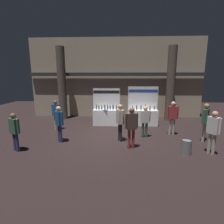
{
  "coord_description": "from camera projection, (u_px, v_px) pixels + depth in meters",
  "views": [
    {
      "loc": [
        0.34,
        -8.24,
        2.99
      ],
      "look_at": [
        -0.09,
        0.64,
        1.18
      ],
      "focal_mm": 27.51,
      "sensor_mm": 36.0,
      "label": 1
    }
  ],
  "objects": [
    {
      "name": "visitor_3",
      "position": [
        120.0,
        119.0,
        8.02
      ],
      "size": [
        0.39,
        0.53,
        1.77
      ],
      "rotation": [
        0.0,
        0.0,
        1.97
      ],
      "color": "#23232D",
      "rests_on": "ground_plane"
    },
    {
      "name": "visitor_4",
      "position": [
        56.0,
        112.0,
        9.78
      ],
      "size": [
        0.51,
        0.31,
        1.72
      ],
      "rotation": [
        0.0,
        0.0,
        2.92
      ],
      "color": "#ADA393",
      "rests_on": "ground_plane"
    },
    {
      "name": "exhibitor_booth_0",
      "position": [
        106.0,
        116.0,
        10.89
      ],
      "size": [
        1.7,
        0.74,
        2.3
      ],
      "color": "white",
      "rests_on": "ground_plane"
    },
    {
      "name": "hall_colonnade",
      "position": [
        116.0,
        79.0,
        12.72
      ],
      "size": [
        12.79,
        1.44,
        5.82
      ],
      "color": "tan",
      "rests_on": "ground_plane"
    },
    {
      "name": "visitor_1",
      "position": [
        59.0,
        121.0,
        7.89
      ],
      "size": [
        0.44,
        0.43,
        1.71
      ],
      "rotation": [
        0.0,
        0.0,
        2.38
      ],
      "color": "navy",
      "rests_on": "ground_plane"
    },
    {
      "name": "visitor_0",
      "position": [
        173.0,
        115.0,
        8.89
      ],
      "size": [
        0.58,
        0.25,
        1.78
      ],
      "rotation": [
        0.0,
        0.0,
        6.22
      ],
      "color": "#ADA393",
      "rests_on": "ground_plane"
    },
    {
      "name": "visitor_2",
      "position": [
        213.0,
        129.0,
        6.62
      ],
      "size": [
        0.38,
        0.43,
        1.73
      ],
      "rotation": [
        0.0,
        0.0,
        2.25
      ],
      "color": "#ADA393",
      "rests_on": "ground_plane"
    },
    {
      "name": "exhibitor_booth_1",
      "position": [
        143.0,
        116.0,
        10.85
      ],
      "size": [
        1.89,
        0.66,
        2.41
      ],
      "color": "white",
      "rests_on": "ground_plane"
    },
    {
      "name": "trash_bin",
      "position": [
        186.0,
        147.0,
        6.77
      ],
      "size": [
        0.4,
        0.4,
        0.58
      ],
      "color": "slate",
      "rests_on": "ground_plane"
    },
    {
      "name": "visitor_6",
      "position": [
        14.0,
        129.0,
        6.89
      ],
      "size": [
        0.54,
        0.39,
        1.6
      ],
      "rotation": [
        0.0,
        0.0,
        5.78
      ],
      "color": "navy",
      "rests_on": "ground_plane"
    },
    {
      "name": "visitor_8",
      "position": [
        205.0,
        119.0,
        7.95
      ],
      "size": [
        0.44,
        0.51,
        1.82
      ],
      "rotation": [
        0.0,
        0.0,
        0.95
      ],
      "color": "#ADA393",
      "rests_on": "ground_plane"
    },
    {
      "name": "ground_plane",
      "position": [
        113.0,
        137.0,
        8.67
      ],
      "size": [
        25.58,
        25.58,
        0.0
      ],
      "primitive_type": "plane",
      "color": "black"
    },
    {
      "name": "visitor_7",
      "position": [
        131.0,
        124.0,
        7.16
      ],
      "size": [
        0.55,
        0.35,
        1.77
      ],
      "rotation": [
        0.0,
        0.0,
        0.28
      ],
      "color": "maroon",
      "rests_on": "ground_plane"
    },
    {
      "name": "visitor_5",
      "position": [
        145.0,
        119.0,
        8.53
      ],
      "size": [
        0.54,
        0.26,
        1.59
      ],
      "rotation": [
        0.0,
        0.0,
        0.15
      ],
      "color": "#33563D",
      "rests_on": "ground_plane"
    }
  ]
}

